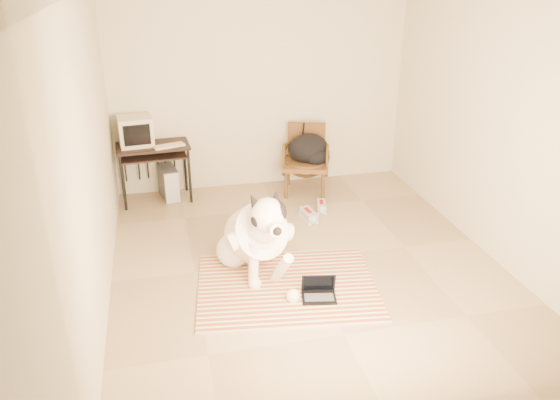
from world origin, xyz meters
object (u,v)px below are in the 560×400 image
object	(u,v)px
backpack	(310,150)
dog	(256,236)
laptop	(319,291)
crt_monitor	(135,131)
pc_tower	(169,183)
rattan_chair	(306,159)
computer_desk	(153,153)

from	to	relation	value
backpack	dog	bearing A→B (deg)	-119.93
dog	laptop	bearing A→B (deg)	-50.78
laptop	crt_monitor	xyz separation A→B (m)	(-1.63, 2.77, 0.88)
laptop	pc_tower	bearing A→B (deg)	114.95
laptop	rattan_chair	distance (m)	2.67
laptop	backpack	world-z (taller)	backpack
computer_desk	dog	bearing A→B (deg)	-65.68
computer_desk	pc_tower	xyz separation A→B (m)	(0.16, 0.05, -0.44)
dog	rattan_chair	size ratio (longest dim) A/B	1.56
computer_desk	rattan_chair	distance (m)	2.03
dog	rattan_chair	world-z (taller)	dog
pc_tower	computer_desk	bearing A→B (deg)	-161.76
crt_monitor	backpack	world-z (taller)	crt_monitor
crt_monitor	pc_tower	distance (m)	0.82
laptop	pc_tower	size ratio (longest dim) A/B	0.74
computer_desk	crt_monitor	size ratio (longest dim) A/B	2.07
rattan_chair	backpack	size ratio (longest dim) A/B	1.66
computer_desk	pc_tower	world-z (taller)	computer_desk
pc_tower	backpack	size ratio (longest dim) A/B	0.90
rattan_chair	laptop	bearing A→B (deg)	-102.64
computer_desk	backpack	distance (m)	2.06
crt_monitor	pc_tower	xyz separation A→B (m)	(0.36, -0.02, -0.74)
dog	backpack	bearing A→B (deg)	60.07
pc_tower	rattan_chair	world-z (taller)	rattan_chair
dog	computer_desk	bearing A→B (deg)	114.32
crt_monitor	pc_tower	bearing A→B (deg)	-3.66
laptop	computer_desk	world-z (taller)	computer_desk
rattan_chair	backpack	distance (m)	0.16
dog	pc_tower	world-z (taller)	dog
dog	computer_desk	distance (m)	2.31
crt_monitor	laptop	bearing A→B (deg)	-59.47
dog	pc_tower	xyz separation A→B (m)	(-0.79, 2.15, -0.20)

